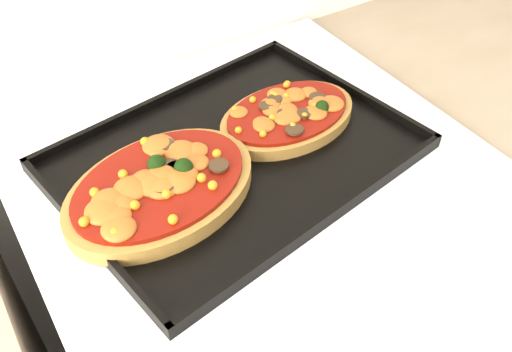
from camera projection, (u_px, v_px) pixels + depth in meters
stove at (258, 348)px, 1.06m from camera, size 0.60×0.60×0.91m
baking_tray at (236, 153)px, 0.75m from camera, size 0.49×0.40×0.02m
pizza_left at (160, 186)px, 0.68m from camera, size 0.28×0.22×0.04m
pizza_right at (288, 115)px, 0.79m from camera, size 0.21×0.14×0.03m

